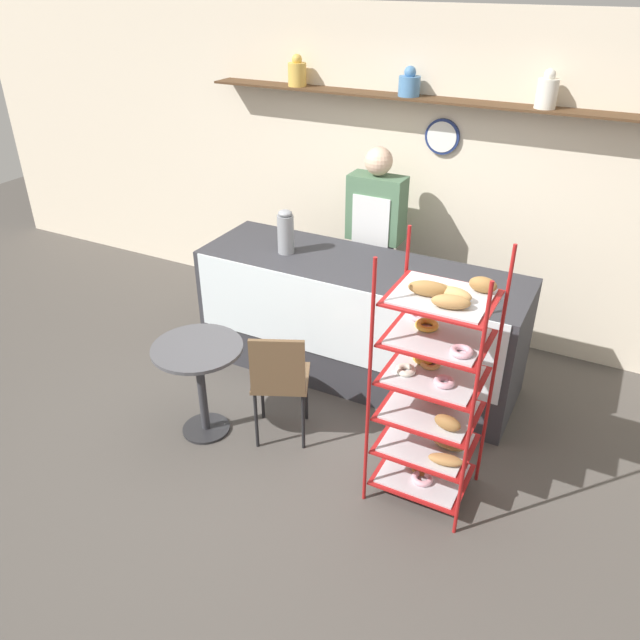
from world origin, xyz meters
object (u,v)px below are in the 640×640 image
object	(u,v)px
pastry_rack	(434,386)
donut_tray_counter	(427,285)
cafe_chair	(279,376)
coffee_carafe	(286,232)
person_worker	(375,238)
cafe_table	(200,369)

from	to	relation	value
pastry_rack	donut_tray_counter	distance (m)	0.99
donut_tray_counter	pastry_rack	bearing A→B (deg)	-67.89
cafe_chair	coffee_carafe	distance (m)	1.25
person_worker	cafe_table	distance (m)	1.93
person_worker	donut_tray_counter	xyz separation A→B (m)	(0.72, -0.75, 0.06)
cafe_table	coffee_carafe	bearing A→B (deg)	87.70
cafe_chair	donut_tray_counter	distance (m)	1.22
cafe_table	coffee_carafe	size ratio (longest dim) A/B	2.05
cafe_table	cafe_chair	world-z (taller)	cafe_chair
person_worker	cafe_chair	bearing A→B (deg)	-89.03
coffee_carafe	cafe_chair	bearing A→B (deg)	-62.86
pastry_rack	cafe_table	bearing A→B (deg)	-174.30
person_worker	donut_tray_counter	world-z (taller)	person_worker
cafe_table	cafe_chair	bearing A→B (deg)	16.26
cafe_chair	donut_tray_counter	size ratio (longest dim) A/B	1.84
pastry_rack	coffee_carafe	size ratio (longest dim) A/B	4.78
person_worker	cafe_chair	distance (m)	1.70
pastry_rack	cafe_chair	xyz separation A→B (m)	(-1.06, -0.00, -0.27)
coffee_carafe	donut_tray_counter	bearing A→B (deg)	-3.45
person_worker	coffee_carafe	world-z (taller)	person_worker
cafe_chair	coffee_carafe	world-z (taller)	coffee_carafe
cafe_chair	coffee_carafe	xyz separation A→B (m)	(-0.50, 0.97, 0.60)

